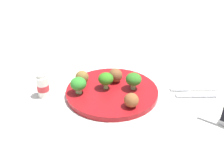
% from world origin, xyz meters
% --- Properties ---
extents(ground_plane, '(4.00, 4.00, 0.00)m').
position_xyz_m(ground_plane, '(0.00, 0.00, 0.00)').
color(ground_plane, beige).
extents(plate, '(0.28, 0.28, 0.02)m').
position_xyz_m(plate, '(0.00, 0.00, 0.01)').
color(plate, maroon).
rests_on(plate, ground_plane).
extents(broccoli_floret_near_rim, '(0.05, 0.05, 0.05)m').
position_xyz_m(broccoli_floret_near_rim, '(0.10, 0.03, 0.05)').
color(broccoli_floret_near_rim, '#91C774').
rests_on(broccoli_floret_near_rim, plate).
extents(broccoli_floret_back_left, '(0.05, 0.05, 0.05)m').
position_xyz_m(broccoli_floret_back_left, '(0.02, -0.01, 0.05)').
color(broccoli_floret_back_left, '#90CE70').
rests_on(broccoli_floret_back_left, plate).
extents(broccoli_floret_mid_left, '(0.05, 0.05, 0.05)m').
position_xyz_m(broccoli_floret_mid_left, '(-0.06, -0.01, 0.05)').
color(broccoli_floret_mid_left, '#8CCB7A').
rests_on(broccoli_floret_mid_left, plate).
extents(meatball_back_right, '(0.04, 0.04, 0.04)m').
position_xyz_m(meatball_back_right, '(-0.01, -0.05, 0.04)').
color(meatball_back_right, brown).
rests_on(meatball_back_right, plate).
extents(meatball_front_right, '(0.04, 0.04, 0.04)m').
position_xyz_m(meatball_front_right, '(0.10, -0.03, 0.04)').
color(meatball_front_right, brown).
rests_on(meatball_front_right, plate).
extents(meatball_front_left, '(0.04, 0.04, 0.04)m').
position_xyz_m(meatball_front_left, '(-0.06, 0.08, 0.04)').
color(meatball_front_left, brown).
rests_on(meatball_front_left, plate).
extents(napkin, '(0.17, 0.13, 0.01)m').
position_xyz_m(napkin, '(-0.25, -0.02, 0.00)').
color(napkin, white).
rests_on(napkin, ground_plane).
extents(fork, '(0.12, 0.03, 0.01)m').
position_xyz_m(fork, '(-0.25, -0.00, 0.01)').
color(fork, silver).
rests_on(fork, napkin).
extents(knife, '(0.15, 0.02, 0.01)m').
position_xyz_m(knife, '(-0.24, -0.04, 0.01)').
color(knife, white).
rests_on(knife, napkin).
extents(yogurt_bottle, '(0.04, 0.04, 0.07)m').
position_xyz_m(yogurt_bottle, '(0.21, 0.02, 0.03)').
color(yogurt_bottle, white).
rests_on(yogurt_bottle, ground_plane).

